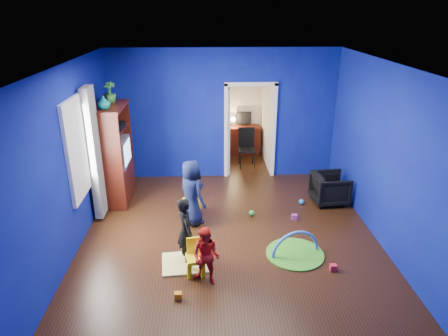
{
  "coord_description": "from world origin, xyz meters",
  "views": [
    {
      "loc": [
        -0.35,
        -5.85,
        3.69
      ],
      "look_at": [
        -0.08,
        0.4,
        1.15
      ],
      "focal_mm": 32.0,
      "sensor_mm": 36.0,
      "label": 1
    }
  ],
  "objects_px": {
    "hopper_ball": "(190,206)",
    "kid_chair": "(196,259)",
    "child_black": "(186,230)",
    "play_mat": "(295,254)",
    "toddler_red": "(206,256)",
    "tv_armoire": "(114,154)",
    "armchair": "(330,188)",
    "child_navy": "(192,193)",
    "crt_tv": "(116,152)",
    "vase": "(104,102)",
    "study_desk": "(243,140)",
    "folding_chair": "(247,149)"
  },
  "relations": [
    {
      "from": "hopper_ball",
      "to": "kid_chair",
      "type": "bearing_deg",
      "value": -84.94
    },
    {
      "from": "child_black",
      "to": "play_mat",
      "type": "bearing_deg",
      "value": -105.25
    },
    {
      "from": "hopper_ball",
      "to": "toddler_red",
      "type": "bearing_deg",
      "value": -81.13
    },
    {
      "from": "tv_armoire",
      "to": "hopper_ball",
      "type": "xyz_separation_m",
      "value": [
        1.51,
        -0.8,
        -0.77
      ]
    },
    {
      "from": "armchair",
      "to": "child_navy",
      "type": "relative_size",
      "value": 0.56
    },
    {
      "from": "child_navy",
      "to": "armchair",
      "type": "bearing_deg",
      "value": -113.86
    },
    {
      "from": "crt_tv",
      "to": "tv_armoire",
      "type": "bearing_deg",
      "value": 180.0
    },
    {
      "from": "vase",
      "to": "study_desk",
      "type": "relative_size",
      "value": 0.27
    },
    {
      "from": "hopper_ball",
      "to": "study_desk",
      "type": "xyz_separation_m",
      "value": [
        1.3,
        3.43,
        0.17
      ]
    },
    {
      "from": "armchair",
      "to": "hopper_ball",
      "type": "xyz_separation_m",
      "value": [
        -2.79,
        -0.46,
        -0.1
      ]
    },
    {
      "from": "toddler_red",
      "to": "study_desk",
      "type": "xyz_separation_m",
      "value": [
        1.0,
        5.39,
        -0.06
      ]
    },
    {
      "from": "armchair",
      "to": "study_desk",
      "type": "distance_m",
      "value": 3.32
    },
    {
      "from": "child_navy",
      "to": "study_desk",
      "type": "bearing_deg",
      "value": -57.26
    },
    {
      "from": "toddler_red",
      "to": "folding_chair",
      "type": "relative_size",
      "value": 0.95
    },
    {
      "from": "kid_chair",
      "to": "play_mat",
      "type": "relative_size",
      "value": 0.54
    },
    {
      "from": "crt_tv",
      "to": "folding_chair",
      "type": "xyz_separation_m",
      "value": [
        2.77,
        1.67,
        -0.56
      ]
    },
    {
      "from": "vase",
      "to": "study_desk",
      "type": "distance_m",
      "value": 4.4
    },
    {
      "from": "folding_chair",
      "to": "study_desk",
      "type": "bearing_deg",
      "value": 90.0
    },
    {
      "from": "armchair",
      "to": "crt_tv",
      "type": "xyz_separation_m",
      "value": [
        -4.26,
        0.34,
        0.71
      ]
    },
    {
      "from": "child_navy",
      "to": "toddler_red",
      "type": "bearing_deg",
      "value": 150.06
    },
    {
      "from": "armchair",
      "to": "child_navy",
      "type": "xyz_separation_m",
      "value": [
        -2.74,
        -0.71,
        0.3
      ]
    },
    {
      "from": "play_mat",
      "to": "study_desk",
      "type": "height_order",
      "value": "study_desk"
    },
    {
      "from": "vase",
      "to": "folding_chair",
      "type": "height_order",
      "value": "vase"
    },
    {
      "from": "study_desk",
      "to": "crt_tv",
      "type": "bearing_deg",
      "value": -136.55
    },
    {
      "from": "child_black",
      "to": "study_desk",
      "type": "height_order",
      "value": "child_black"
    },
    {
      "from": "crt_tv",
      "to": "play_mat",
      "type": "height_order",
      "value": "crt_tv"
    },
    {
      "from": "armchair",
      "to": "kid_chair",
      "type": "height_order",
      "value": "armchair"
    },
    {
      "from": "child_navy",
      "to": "hopper_ball",
      "type": "xyz_separation_m",
      "value": [
        -0.05,
        0.25,
        -0.4
      ]
    },
    {
      "from": "crt_tv",
      "to": "vase",
      "type": "bearing_deg",
      "value": -97.59
    },
    {
      "from": "child_navy",
      "to": "study_desk",
      "type": "height_order",
      "value": "child_navy"
    },
    {
      "from": "crt_tv",
      "to": "play_mat",
      "type": "relative_size",
      "value": 0.76
    },
    {
      "from": "armchair",
      "to": "child_black",
      "type": "bearing_deg",
      "value": 119.62
    },
    {
      "from": "child_navy",
      "to": "folding_chair",
      "type": "xyz_separation_m",
      "value": [
        1.25,
        2.72,
        -0.15
      ]
    },
    {
      "from": "tv_armoire",
      "to": "play_mat",
      "type": "height_order",
      "value": "tv_armoire"
    },
    {
      "from": "armchair",
      "to": "child_black",
      "type": "relative_size",
      "value": 0.63
    },
    {
      "from": "child_navy",
      "to": "kid_chair",
      "type": "xyz_separation_m",
      "value": [
        0.11,
        -1.51,
        -0.36
      ]
    },
    {
      "from": "crt_tv",
      "to": "child_black",
      "type": "bearing_deg",
      "value": -56.43
    },
    {
      "from": "tv_armoire",
      "to": "folding_chair",
      "type": "xyz_separation_m",
      "value": [
        2.81,
        1.67,
        -0.52
      ]
    },
    {
      "from": "armchair",
      "to": "child_black",
      "type": "distance_m",
      "value": 3.36
    },
    {
      "from": "child_black",
      "to": "tv_armoire",
      "type": "relative_size",
      "value": 0.54
    },
    {
      "from": "child_navy",
      "to": "play_mat",
      "type": "relative_size",
      "value": 1.32
    },
    {
      "from": "child_navy",
      "to": "vase",
      "type": "bearing_deg",
      "value": 25.72
    },
    {
      "from": "child_black",
      "to": "kid_chair",
      "type": "bearing_deg",
      "value": -173.65
    },
    {
      "from": "child_navy",
      "to": "vase",
      "type": "distance_m",
      "value": 2.27
    },
    {
      "from": "child_black",
      "to": "crt_tv",
      "type": "xyz_separation_m",
      "value": [
        -1.47,
        2.21,
        0.49
      ]
    },
    {
      "from": "vase",
      "to": "play_mat",
      "type": "distance_m",
      "value": 4.25
    },
    {
      "from": "tv_armoire",
      "to": "crt_tv",
      "type": "distance_m",
      "value": 0.06
    },
    {
      "from": "armchair",
      "to": "toddler_red",
      "type": "distance_m",
      "value": 3.47
    },
    {
      "from": "child_navy",
      "to": "crt_tv",
      "type": "distance_m",
      "value": 1.89
    },
    {
      "from": "armchair",
      "to": "crt_tv",
      "type": "height_order",
      "value": "crt_tv"
    }
  ]
}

